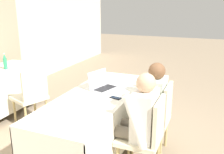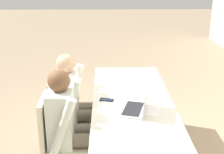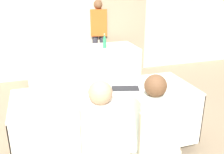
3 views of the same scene
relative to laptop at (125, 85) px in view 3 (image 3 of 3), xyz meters
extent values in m
plane|color=gray|center=(-0.23, -0.02, -0.80)|extent=(24.00, 24.00, 0.00)
cube|color=beige|center=(-0.23, 2.73, 0.55)|extent=(12.00, 0.06, 2.70)
cube|color=gray|center=(0.96, 2.67, 0.53)|extent=(1.00, 0.04, 2.65)
cube|color=silver|center=(-0.23, -0.02, -0.06)|extent=(2.05, 0.78, 0.02)
cube|color=silver|center=(-0.23, -0.41, -0.37)|extent=(2.05, 0.01, 0.62)
cube|color=silver|center=(-0.23, 0.36, -0.37)|extent=(2.05, 0.01, 0.62)
cube|color=silver|center=(-1.25, -0.02, -0.37)|extent=(0.01, 0.78, 0.62)
cube|color=silver|center=(0.79, -0.02, -0.37)|extent=(0.01, 0.78, 0.62)
cylinder|color=#333333|center=(-0.23, -0.02, -0.74)|extent=(0.06, 0.06, 0.12)
cube|color=silver|center=(-0.08, 2.02, -0.06)|extent=(2.05, 0.78, 0.02)
cube|color=silver|center=(-0.08, 1.63, -0.37)|extent=(2.05, 0.01, 0.62)
cube|color=silver|center=(-0.08, 2.40, -0.37)|extent=(2.05, 0.01, 0.62)
cube|color=silver|center=(-1.10, 2.02, -0.37)|extent=(0.01, 0.78, 0.62)
cube|color=silver|center=(0.94, 2.02, -0.37)|extent=(0.01, 0.78, 0.62)
cylinder|color=#333333|center=(-0.08, 2.02, -0.74)|extent=(0.06, 0.06, 0.12)
cube|color=#B7B7BC|center=(-0.01, -0.04, -0.04)|extent=(0.40, 0.31, 0.02)
cube|color=black|center=(-0.01, -0.04, -0.02)|extent=(0.34, 0.24, 0.00)
cube|color=#B7B7BC|center=(0.02, 0.08, 0.08)|extent=(0.34, 0.13, 0.22)
cube|color=black|center=(0.02, 0.08, 0.08)|extent=(0.31, 0.11, 0.19)
cube|color=black|center=(-0.24, -0.28, -0.04)|extent=(0.10, 0.15, 0.01)
cube|color=#192333|center=(-0.24, -0.28, -0.04)|extent=(0.09, 0.13, 0.00)
cube|color=white|center=(-0.03, 0.06, -0.04)|extent=(0.29, 0.34, 0.00)
cube|color=white|center=(-0.45, -0.13, -0.04)|extent=(0.25, 0.33, 0.00)
cube|color=white|center=(0.13, -0.13, -0.04)|extent=(0.32, 0.36, 0.00)
cylinder|color=#288456|center=(0.32, 1.95, 0.05)|extent=(0.06, 0.06, 0.19)
cone|color=#288456|center=(0.32, 1.95, 0.18)|extent=(0.05, 0.05, 0.07)
cylinder|color=silver|center=(0.32, 1.95, 0.22)|extent=(0.02, 0.02, 0.01)
cube|color=beige|center=(-0.47, -0.64, -0.37)|extent=(0.44, 0.44, 0.05)
cube|color=beige|center=(-0.47, -0.84, -0.12)|extent=(0.40, 0.04, 0.45)
cylinder|color=tan|center=(0.19, -0.46, -0.60)|extent=(0.04, 0.04, 0.40)
cube|color=beige|center=(0.02, -0.64, -0.37)|extent=(0.44, 0.44, 0.05)
cube|color=beige|center=(0.02, -0.84, -0.12)|extent=(0.40, 0.04, 0.45)
cylinder|color=tan|center=(0.29, 1.38, -0.60)|extent=(0.04, 0.04, 0.40)
cylinder|color=tan|center=(-0.04, 1.51, -0.60)|extent=(0.04, 0.04, 0.40)
cylinder|color=tan|center=(0.16, 1.05, -0.60)|extent=(0.04, 0.04, 0.40)
cylinder|color=tan|center=(-0.17, 1.18, -0.60)|extent=(0.04, 0.04, 0.40)
cube|color=beige|center=(0.06, 1.28, -0.37)|extent=(0.57, 0.57, 0.05)
cube|color=beige|center=(-0.01, 1.09, -0.12)|extent=(0.39, 0.18, 0.45)
cylinder|color=#665B4C|center=(-0.38, -0.51, -0.28)|extent=(0.13, 0.42, 0.13)
cylinder|color=#665B4C|center=(-0.56, -0.51, -0.28)|extent=(0.13, 0.42, 0.13)
cylinder|color=#665B4C|center=(-0.38, -0.33, -0.57)|extent=(0.10, 0.10, 0.45)
cylinder|color=#665B4C|center=(-0.56, -0.33, -0.57)|extent=(0.10, 0.10, 0.45)
cube|color=silver|center=(-0.47, -0.69, -0.09)|extent=(0.36, 0.22, 0.52)
cylinder|color=silver|center=(-0.26, -0.65, -0.08)|extent=(0.08, 0.26, 0.54)
cylinder|color=silver|center=(-0.68, -0.65, -0.08)|extent=(0.08, 0.26, 0.54)
sphere|color=tan|center=(-0.47, -0.69, 0.26)|extent=(0.20, 0.20, 0.20)
cylinder|color=#665B4C|center=(0.11, -0.51, -0.28)|extent=(0.13, 0.42, 0.13)
cylinder|color=#665B4C|center=(-0.07, -0.51, -0.28)|extent=(0.13, 0.42, 0.13)
cylinder|color=#665B4C|center=(0.11, -0.33, -0.57)|extent=(0.10, 0.10, 0.45)
cylinder|color=#665B4C|center=(-0.07, -0.33, -0.57)|extent=(0.10, 0.10, 0.45)
cube|color=silver|center=(0.02, -0.69, -0.09)|extent=(0.36, 0.22, 0.52)
cylinder|color=silver|center=(0.23, -0.65, -0.08)|extent=(0.08, 0.26, 0.54)
cylinder|color=silver|center=(-0.19, -0.65, -0.08)|extent=(0.08, 0.26, 0.54)
sphere|color=brown|center=(0.02, -0.69, 0.26)|extent=(0.20, 0.20, 0.20)
cylinder|color=#33333D|center=(0.32, 2.72, -0.37)|extent=(0.12, 0.12, 0.85)
cylinder|color=#33333D|center=(0.48, 2.69, -0.37)|extent=(0.12, 0.12, 0.85)
cube|color=#DB561E|center=(0.40, 2.70, 0.33)|extent=(0.36, 0.24, 0.55)
sphere|color=brown|center=(0.40, 2.70, 0.70)|extent=(0.19, 0.19, 0.19)
camera|label=1|loc=(-2.79, -1.28, 1.02)|focal=40.00mm
camera|label=2|loc=(2.56, -0.28, 1.22)|focal=50.00mm
camera|label=3|loc=(-0.94, -2.48, 1.09)|focal=40.00mm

